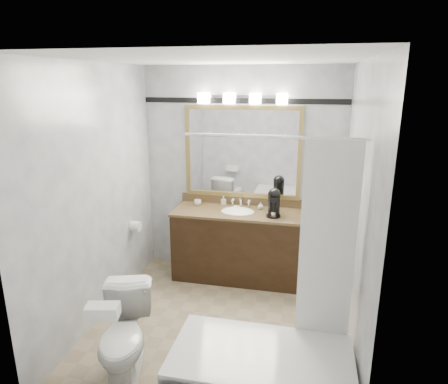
% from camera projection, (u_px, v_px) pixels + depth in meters
% --- Properties ---
extents(room, '(2.42, 2.62, 2.52)m').
position_uv_depth(room, '(218.00, 204.00, 3.61)').
color(room, gray).
rests_on(room, ground).
extents(vanity, '(1.53, 0.58, 0.97)m').
position_uv_depth(vanity, '(237.00, 243.00, 4.79)').
color(vanity, black).
rests_on(vanity, ground).
extents(mirror, '(1.40, 0.04, 1.10)m').
position_uv_depth(mirror, '(242.00, 152.00, 4.75)').
color(mirror, '#A18749').
rests_on(mirror, room).
extents(vanity_light_bar, '(1.02, 0.14, 0.12)m').
position_uv_depth(vanity_light_bar, '(242.00, 98.00, 4.52)').
color(vanity_light_bar, silver).
rests_on(vanity_light_bar, room).
extents(accent_stripe, '(2.40, 0.01, 0.06)m').
position_uv_depth(accent_stripe, '(243.00, 101.00, 4.59)').
color(accent_stripe, black).
rests_on(accent_stripe, room).
extents(bathtub, '(1.30, 0.75, 1.96)m').
position_uv_depth(bathtub, '(264.00, 372.00, 2.92)').
color(bathtub, white).
rests_on(bathtub, ground).
extents(tp_roll, '(0.11, 0.12, 0.12)m').
position_uv_depth(tp_roll, '(135.00, 226.00, 4.62)').
color(tp_roll, white).
rests_on(tp_roll, room).
extents(toilet, '(0.59, 0.79, 0.72)m').
position_uv_depth(toilet, '(124.00, 337.00, 3.18)').
color(toilet, white).
rests_on(toilet, ground).
extents(tissue_box, '(0.25, 0.17, 0.09)m').
position_uv_depth(tissue_box, '(103.00, 311.00, 2.81)').
color(tissue_box, white).
rests_on(tissue_box, toilet).
extents(coffee_maker, '(0.16, 0.21, 0.32)m').
position_uv_depth(coffee_maker, '(274.00, 202.00, 4.49)').
color(coffee_maker, black).
rests_on(coffee_maker, vanity).
extents(cup_left, '(0.11, 0.11, 0.07)m').
position_uv_depth(cup_left, '(198.00, 202.00, 4.89)').
color(cup_left, white).
rests_on(cup_left, vanity).
extents(soap_bottle_a, '(0.06, 0.06, 0.11)m').
position_uv_depth(soap_bottle_a, '(224.00, 201.00, 4.90)').
color(soap_bottle_a, white).
rests_on(soap_bottle_a, vanity).
extents(soap_bottle_b, '(0.08, 0.08, 0.08)m').
position_uv_depth(soap_bottle_b, '(261.00, 206.00, 4.74)').
color(soap_bottle_b, white).
rests_on(soap_bottle_b, vanity).
extents(soap_bar, '(0.07, 0.05, 0.02)m').
position_uv_depth(soap_bar, '(237.00, 207.00, 4.79)').
color(soap_bar, beige).
rests_on(soap_bar, vanity).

